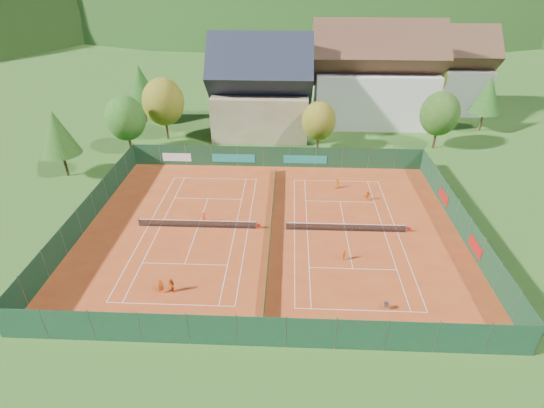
{
  "coord_description": "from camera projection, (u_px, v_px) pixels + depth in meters",
  "views": [
    {
      "loc": [
        1.77,
        -38.22,
        25.25
      ],
      "look_at": [
        0.0,
        2.0,
        2.0
      ],
      "focal_mm": 28.0,
      "sensor_mm": 36.0,
      "label": 1
    }
  ],
  "objects": [
    {
      "name": "ground",
      "position": [
        271.0,
        229.0,
        45.77
      ],
      "size": [
        600.0,
        600.0,
        0.0
      ],
      "primitive_type": "plane",
      "color": "#2C591B",
      "rests_on": "ground"
    },
    {
      "name": "clay_pad",
      "position": [
        271.0,
        229.0,
        45.75
      ],
      "size": [
        40.0,
        32.0,
        0.01
      ],
      "primitive_type": "cube",
      "color": "#AE4019",
      "rests_on": "ground"
    },
    {
      "name": "fence_west",
      "position": [
        86.0,
        213.0,
        45.77
      ],
      "size": [
        0.04,
        32.0,
        3.0
      ],
      "color": "#12331D",
      "rests_on": "ground"
    },
    {
      "name": "court_divider",
      "position": [
        271.0,
        225.0,
        45.51
      ],
      "size": [
        0.03,
        28.8,
        1.0
      ],
      "color": "#153A1D",
      "rests_on": "ground"
    },
    {
      "name": "player_left_far",
      "position": [
        204.0,
        217.0,
        46.62
      ],
      "size": [
        0.96,
        0.77,
        1.3
      ],
      "primitive_type": "imported",
      "rotation": [
        0.0,
        0.0,
        2.75
      ],
      "color": "#FA4E16",
      "rests_on": "ground"
    },
    {
      "name": "mountain_backdrop",
      "position": [
        333.0,
        79.0,
        266.48
      ],
      "size": [
        820.0,
        530.0,
        242.0
      ],
      "color": "black",
      "rests_on": "ground"
    },
    {
      "name": "tree_west_mid",
      "position": [
        163.0,
        102.0,
        65.9
      ],
      "size": [
        6.44,
        6.44,
        9.78
      ],
      "color": "#49341A",
      "rests_on": "ground"
    },
    {
      "name": "tree_west_side",
      "position": [
        57.0,
        133.0,
        54.17
      ],
      "size": [
        5.04,
        5.04,
        9.0
      ],
      "color": "#433018",
      "rests_on": "ground"
    },
    {
      "name": "loose_ball_2",
      "position": [
        293.0,
        205.0,
        50.2
      ],
      "size": [
        0.07,
        0.07,
        0.07
      ],
      "primitive_type": "sphere",
      "color": "#CCD833",
      "rests_on": "ground"
    },
    {
      "name": "hotel_block_a",
      "position": [
        374.0,
        80.0,
        72.6
      ],
      "size": [
        21.6,
        11.0,
        17.25
      ],
      "color": "silver",
      "rests_on": "ground"
    },
    {
      "name": "player_right_far_b",
      "position": [
        367.0,
        196.0,
        50.95
      ],
      "size": [
        1.22,
        0.82,
        1.27
      ],
      "primitive_type": "imported",
      "rotation": [
        0.0,
        0.0,
        3.56
      ],
      "color": "orange",
      "rests_on": "ground"
    },
    {
      "name": "tree_east_back",
      "position": [
        426.0,
        79.0,
        76.0
      ],
      "size": [
        7.15,
        7.15,
        10.86
      ],
      "color": "#4E2F1C",
      "rests_on": "ground"
    },
    {
      "name": "loose_ball_3",
      "position": [
        239.0,
        204.0,
        50.52
      ],
      "size": [
        0.07,
        0.07,
        0.07
      ],
      "primitive_type": "sphere",
      "color": "#CCD833",
      "rests_on": "ground"
    },
    {
      "name": "tree_west_front",
      "position": [
        125.0,
        118.0,
        61.2
      ],
      "size": [
        5.72,
        5.72,
        8.69
      ],
      "color": "#473019",
      "rests_on": "ground"
    },
    {
      "name": "tree_center",
      "position": [
        319.0,
        121.0,
        62.2
      ],
      "size": [
        5.01,
        5.01,
        7.6
      ],
      "color": "#442A18",
      "rests_on": "ground"
    },
    {
      "name": "tennis_net_right",
      "position": [
        347.0,
        227.0,
        45.19
      ],
      "size": [
        13.3,
        0.1,
        1.02
      ],
      "color": "#59595B",
      "rests_on": "ground"
    },
    {
      "name": "player_right_near",
      "position": [
        344.0,
        255.0,
        40.77
      ],
      "size": [
        0.65,
        0.75,
        1.21
      ],
      "primitive_type": "imported",
      "rotation": [
        0.0,
        0.0,
        0.96
      ],
      "color": "orange",
      "rests_on": "ground"
    },
    {
      "name": "loose_ball_1",
      "position": [
        330.0,
        298.0,
        36.44
      ],
      "size": [
        0.07,
        0.07,
        0.07
      ],
      "primitive_type": "sphere",
      "color": "#CCD833",
      "rests_on": "ground"
    },
    {
      "name": "player_left_near",
      "position": [
        161.0,
        286.0,
        36.64
      ],
      "size": [
        0.64,
        0.62,
        1.48
      ],
      "primitive_type": "imported",
      "rotation": [
        0.0,
        0.0,
        0.72
      ],
      "color": "#CE4D12",
      "rests_on": "ground"
    },
    {
      "name": "tennis_net_left",
      "position": [
        199.0,
        224.0,
        45.8
      ],
      "size": [
        13.3,
        0.1,
        1.02
      ],
      "color": "#59595B",
      "rests_on": "ground"
    },
    {
      "name": "tree_west_back",
      "position": [
        141.0,
        84.0,
        72.71
      ],
      "size": [
        5.6,
        5.6,
        10.0
      ],
      "color": "#4D351B",
      "rests_on": "ground"
    },
    {
      "name": "hotel_block_b",
      "position": [
        442.0,
        74.0,
        79.37
      ],
      "size": [
        17.28,
        10.0,
        15.5
      ],
      "color": "silver",
      "rests_on": "ground"
    },
    {
      "name": "player_right_far_a",
      "position": [
        337.0,
        183.0,
        53.66
      ],
      "size": [
        0.77,
        0.6,
        1.4
      ],
      "primitive_type": "imported",
      "rotation": [
        0.0,
        0.0,
        3.39
      ],
      "color": "#D56313",
      "rests_on": "ground"
    },
    {
      "name": "fence_east",
      "position": [
        462.0,
        222.0,
        44.3
      ],
      "size": [
        0.09,
        32.0,
        3.0
      ],
      "color": "#143920",
      "rests_on": "ground"
    },
    {
      "name": "ball_hopper",
      "position": [
        387.0,
        305.0,
        34.98
      ],
      "size": [
        0.34,
        0.34,
        0.8
      ],
      "color": "slate",
      "rests_on": "ground"
    },
    {
      "name": "player_left_mid",
      "position": [
        171.0,
        286.0,
        36.71
      ],
      "size": [
        0.9,
        0.88,
        1.47
      ],
      "primitive_type": "imported",
      "rotation": [
        0.0,
        0.0,
        -0.68
      ],
      "color": "#DA5213",
      "rests_on": "ground"
    },
    {
      "name": "court_markings_left",
      "position": [
        198.0,
        227.0,
        46.05
      ],
      "size": [
        11.03,
        23.83,
        0.0
      ],
      "color": "white",
      "rests_on": "ground"
    },
    {
      "name": "fence_north",
      "position": [
        273.0,
        157.0,
        58.88
      ],
      "size": [
        40.0,
        0.1,
        3.0
      ],
      "color": "#153B21",
      "rests_on": "ground"
    },
    {
      "name": "court_markings_right",
      "position": [
        346.0,
        231.0,
        45.45
      ],
      "size": [
        11.03,
        23.83,
        0.0
      ],
      "color": "white",
      "rests_on": "ground"
    },
    {
      "name": "chalet",
      "position": [
        261.0,
        92.0,
        68.51
      ],
      "size": [
        16.2,
        12.0,
        16.0
      ],
      "color": "tan",
      "rests_on": "ground"
    },
    {
      "name": "tree_east_mid",
      "position": [
        488.0,
        95.0,
        69.12
      ],
      "size": [
        5.04,
        5.04,
        9.0
      ],
      "color": "#4B321B",
      "rests_on": "ground"
    },
    {
      "name": "fence_south",
      "position": [
        261.0,
        332.0,
        31.16
      ],
      "size": [
        40.0,
        0.04,
        3.0
      ],
      "color": "#163D25",
      "rests_on": "ground"
    },
    {
      "name": "loose_ball_0",
      "position": [
        172.0,
        273.0,
        39.27
      ],
      "size": [
        0.07,
        0.07,
        0.07
      ],
      "primitive_type": "sphere",
      "color": "#CCD833",
      "rests_on": "ground"
    },
    {
      "name": "tree_east_front",
      "position": [
        440.0,
        114.0,
        62.91
      ],
      "size": [
        5.72,
        5.72,
        8.69
      ],
      "color": "#472919",
      "rests_on": "ground"
    }
  ]
}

